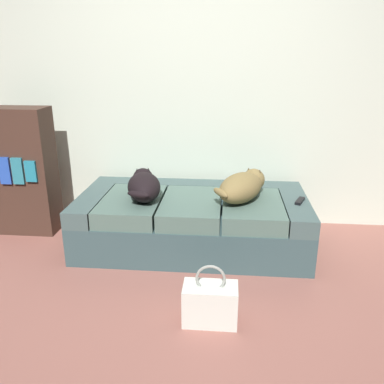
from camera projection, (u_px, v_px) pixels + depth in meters
ground_plane at (175, 332)px, 2.28m from camera, size 10.00×10.00×0.00m
back_wall at (199, 68)px, 3.45m from camera, size 6.40×0.10×2.80m
couch at (193, 221)px, 3.27m from camera, size 1.83×0.93×0.43m
dog_dark at (144, 185)px, 3.12m from camera, size 0.36×0.59×0.21m
dog_tan at (243, 186)px, 3.08m from camera, size 0.47×0.61×0.22m
tv_remote at (300, 201)px, 3.06m from camera, size 0.10×0.16×0.02m
handbag at (210, 303)px, 2.33m from camera, size 0.32×0.18×0.38m
bookshelf at (21, 171)px, 3.45m from camera, size 0.56×0.30×1.10m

